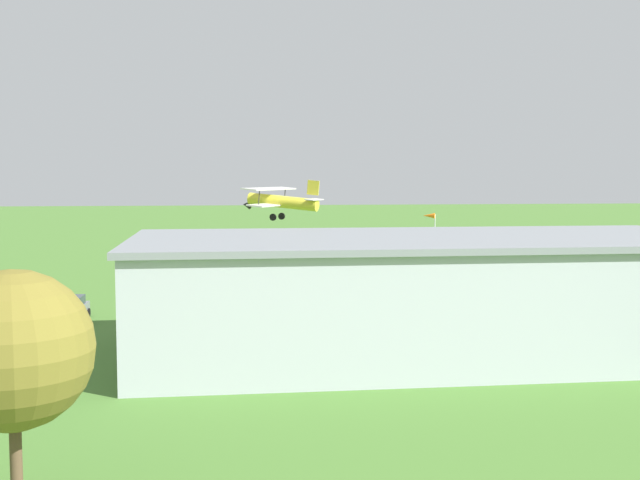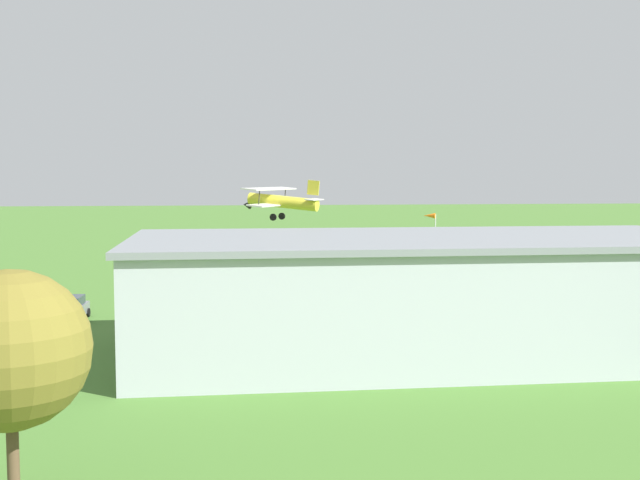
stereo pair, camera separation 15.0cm
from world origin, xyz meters
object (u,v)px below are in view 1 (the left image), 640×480
hangar (429,294)px  person_at_fence_line (219,295)px  person_watching_takeoff (524,296)px  car_grey (72,308)px  biplane (280,201)px  car_white (163,306)px  truck_box_grey (565,281)px  windsock (430,220)px  tree_behind_hangar_left (13,350)px

hangar → person_at_fence_line: (12.29, -18.18, -2.56)m
person_watching_takeoff → person_at_fence_line: bearing=-8.5°
hangar → person_watching_takeoff: size_ratio=20.51×
car_grey → person_at_fence_line: 11.61m
biplane → person_at_fence_line: 12.80m
person_watching_takeoff → car_white: bearing=2.5°
truck_box_grey → biplane: bearing=-24.2°
car_grey → hangar: bearing=150.2°
biplane → windsock: bearing=-143.5°
truck_box_grey → person_watching_takeoff: 5.06m
hangar → tree_behind_hangar_left: size_ratio=4.55×
hangar → windsock: (-10.93, -40.24, 2.04)m
person_watching_takeoff → tree_behind_hangar_left: bearing=49.3°
truck_box_grey → windsock: size_ratio=1.17×
tree_behind_hangar_left → windsock: bearing=-115.8°
person_at_fence_line → windsock: 32.36m
truck_box_grey → windsock: (5.16, -23.31, 3.85)m
person_watching_takeoff → tree_behind_hangar_left: size_ratio=0.22×
hangar → car_white: bearing=-39.4°
car_white → truck_box_grey: size_ratio=0.64×
car_grey → person_watching_takeoff: 34.37m
biplane → windsock: biplane is taller
car_white → car_grey: size_ratio=1.15×
person_at_fence_line → tree_behind_hangar_left: tree_behind_hangar_left is taller
car_white → car_grey: (6.39, 0.40, 0.04)m
car_white → tree_behind_hangar_left: bearing=86.6°
person_at_fence_line → person_watching_takeoff: bearing=171.5°
person_at_fence_line → hangar: bearing=124.1°
hangar → biplane: bearing=-76.1°
truck_box_grey → person_watching_takeoff: truck_box_grey is taller
car_grey → windsock: size_ratio=0.66×
car_white → person_at_fence_line: (-3.98, -4.82, 0.02)m
biplane → tree_behind_hangar_left: bearing=76.3°
car_white → person_at_fence_line: person_at_fence_line is taller
tree_behind_hangar_left → windsock: size_ratio=1.22×
hangar → car_grey: bearing=-29.8°
hangar → truck_box_grey: (-16.10, -16.93, -1.81)m
truck_box_grey → hangar: bearing=46.4°
biplane → person_watching_takeoff: bearing=145.6°
biplane → car_grey: 22.54m
windsock → car_grey: bearing=39.1°
person_watching_takeoff → windsock: 26.06m
car_grey → biplane: bearing=-138.3°
car_white → tree_behind_hangar_left: size_ratio=0.62×
hangar → car_grey: 26.22m
hangar → biplane: size_ratio=3.97×
biplane → truck_box_grey: size_ratio=1.19×
car_grey → person_watching_takeoff: (-34.33, -1.64, -0.05)m
biplane → tree_behind_hangar_left: (11.53, 47.39, -2.94)m
person_watching_takeoff → car_grey: bearing=2.7°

